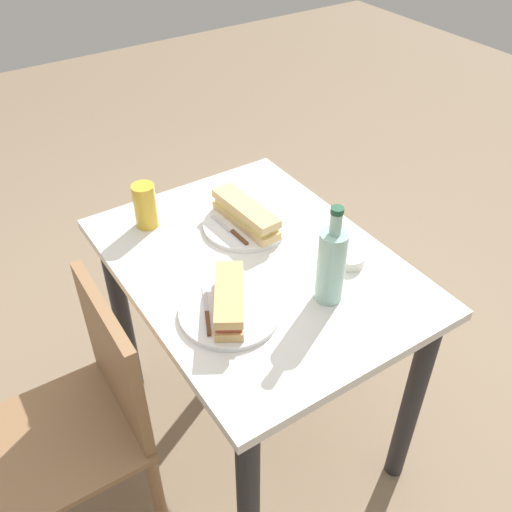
# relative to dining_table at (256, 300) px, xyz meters

# --- Properties ---
(ground_plane) EXTENTS (8.00, 8.00, 0.00)m
(ground_plane) POSITION_rel_dining_table_xyz_m (0.00, 0.00, -0.62)
(ground_plane) COLOR #8C755B
(dining_table) EXTENTS (0.94, 0.71, 0.77)m
(dining_table) POSITION_rel_dining_table_xyz_m (0.00, 0.00, 0.00)
(dining_table) COLOR silver
(dining_table) RESTS_ON ground
(chair_far) EXTENTS (0.41, 0.41, 0.85)m
(chair_far) POSITION_rel_dining_table_xyz_m (-0.00, 0.55, -0.14)
(chair_far) COLOR #936B47
(chair_far) RESTS_ON ground
(plate_near) EXTENTS (0.26, 0.26, 0.01)m
(plate_near) POSITION_rel_dining_table_xyz_m (0.15, -0.06, 0.16)
(plate_near) COLOR white
(plate_near) RESTS_ON dining_table
(baguette_sandwich_near) EXTENTS (0.26, 0.09, 0.07)m
(baguette_sandwich_near) POSITION_rel_dining_table_xyz_m (0.15, -0.06, 0.20)
(baguette_sandwich_near) COLOR #DBB77A
(baguette_sandwich_near) RESTS_ON plate_near
(knife_near) EXTENTS (0.18, 0.02, 0.01)m
(knife_near) POSITION_rel_dining_table_xyz_m (0.14, -0.01, 0.17)
(knife_near) COLOR silver
(knife_near) RESTS_ON plate_near
(plate_far) EXTENTS (0.26, 0.26, 0.01)m
(plate_far) POSITION_rel_dining_table_xyz_m (-0.14, 0.17, 0.16)
(plate_far) COLOR white
(plate_far) RESTS_ON dining_table
(baguette_sandwich_far) EXTENTS (0.23, 0.18, 0.07)m
(baguette_sandwich_far) POSITION_rel_dining_table_xyz_m (-0.14, 0.17, 0.20)
(baguette_sandwich_far) COLOR tan
(baguette_sandwich_far) RESTS_ON plate_far
(knife_far) EXTENTS (0.17, 0.09, 0.01)m
(knife_far) POSITION_rel_dining_table_xyz_m (-0.12, 0.22, 0.17)
(knife_far) COLOR silver
(knife_far) RESTS_ON plate_far
(water_bottle) EXTENTS (0.07, 0.07, 0.28)m
(water_bottle) POSITION_rel_dining_table_xyz_m (-0.23, -0.08, 0.26)
(water_bottle) COLOR #99C6B7
(water_bottle) RESTS_ON dining_table
(beer_glass) EXTENTS (0.07, 0.07, 0.14)m
(beer_glass) POSITION_rel_dining_table_xyz_m (0.33, 0.18, 0.22)
(beer_glass) COLOR gold
(beer_glass) RESTS_ON dining_table
(olive_bowl) EXTENTS (0.08, 0.08, 0.03)m
(olive_bowl) POSITION_rel_dining_table_xyz_m (-0.15, -0.22, 0.16)
(olive_bowl) COLOR silver
(olive_bowl) RESTS_ON dining_table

